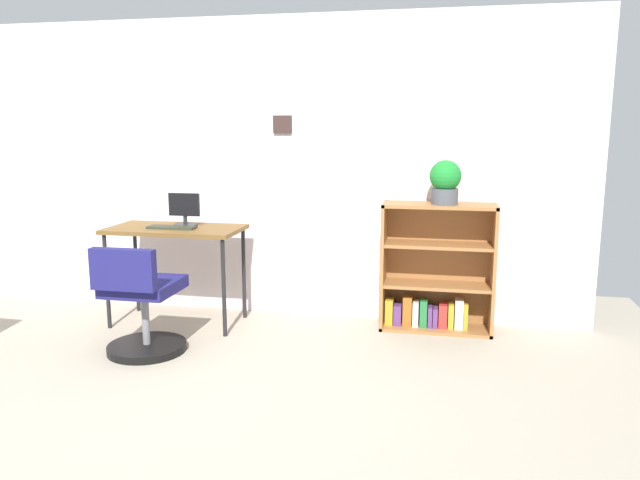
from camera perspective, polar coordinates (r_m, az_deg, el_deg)
ground_plane at (r=3.28m, az=-17.87°, el=-16.88°), size 6.24×6.24×0.00m
wall_back at (r=4.91m, az=-6.25°, el=6.62°), size 5.20×0.12×2.31m
desk at (r=4.70m, az=-13.31°, el=0.35°), size 0.99×0.52×0.74m
monitor at (r=4.73m, az=-12.50°, el=2.67°), size 0.24×0.18×0.25m
keyboard at (r=4.63m, az=-13.64°, el=1.15°), size 0.36×0.12×0.02m
office_chair at (r=4.18m, az=-16.32°, el=-5.96°), size 0.52×0.55×0.75m
bookshelf_low at (r=4.60m, az=10.72°, el=-3.16°), size 0.81×0.30×0.94m
potted_plant_on_shelf at (r=4.43m, az=11.59°, el=5.38°), size 0.22×0.22×0.31m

